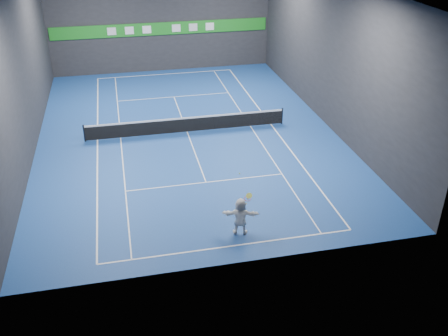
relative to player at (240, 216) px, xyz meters
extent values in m
plane|color=navy|center=(-0.65, 11.05, -0.87)|extent=(26.00, 26.00, 0.00)
cube|color=#262528|center=(-0.65, 24.05, 3.63)|extent=(18.00, 0.10, 9.00)
cube|color=#262528|center=(-0.65, -1.95, 3.63)|extent=(18.00, 0.10, 9.00)
cube|color=#262528|center=(-9.65, 11.05, 3.63)|extent=(0.10, 26.00, 9.00)
cube|color=#262528|center=(8.35, 11.05, 3.63)|extent=(0.10, 26.00, 9.00)
cube|color=white|center=(-0.65, -0.84, -0.86)|extent=(10.98, 0.08, 0.01)
cube|color=white|center=(-0.65, 22.94, -0.86)|extent=(10.98, 0.08, 0.01)
cube|color=white|center=(-6.14, 11.05, -0.86)|extent=(0.08, 23.78, 0.01)
cube|color=white|center=(4.84, 11.05, -0.86)|extent=(0.08, 23.78, 0.01)
cube|color=white|center=(-4.76, 11.05, -0.86)|extent=(0.06, 23.78, 0.01)
cube|color=white|center=(3.46, 11.05, -0.86)|extent=(0.06, 23.78, 0.01)
cube|color=white|center=(-0.65, 4.65, -0.86)|extent=(8.23, 0.06, 0.01)
cube|color=white|center=(-0.65, 17.45, -0.86)|extent=(8.23, 0.06, 0.01)
cube|color=white|center=(-0.65, 11.05, -0.86)|extent=(0.06, 12.80, 0.01)
imported|color=white|center=(0.00, 0.00, 0.00)|extent=(1.69, 0.93, 1.74)
sphere|color=#C1E726|center=(-0.06, 0.05, 2.09)|extent=(0.06, 0.06, 0.06)
cylinder|color=black|center=(-6.85, 11.05, -0.33)|extent=(0.10, 0.10, 1.07)
cylinder|color=black|center=(5.55, 11.05, -0.33)|extent=(0.10, 0.10, 1.07)
cube|color=black|center=(-0.65, 11.05, -0.40)|extent=(12.40, 0.03, 0.86)
cube|color=white|center=(-0.65, 11.05, 0.08)|extent=(12.40, 0.04, 0.10)
cube|color=#1D8720|center=(-0.65, 23.99, 2.63)|extent=(17.64, 0.06, 1.00)
cube|color=silver|center=(-4.65, 23.93, 2.63)|extent=(0.70, 0.04, 0.60)
cube|color=white|center=(-3.25, 23.93, 2.63)|extent=(0.70, 0.04, 0.60)
cube|color=white|center=(-1.85, 23.93, 2.63)|extent=(0.70, 0.04, 0.60)
cube|color=white|center=(0.55, 23.93, 2.63)|extent=(0.70, 0.04, 0.60)
cube|color=silver|center=(1.95, 23.93, 2.63)|extent=(0.70, 0.04, 0.60)
cube|color=white|center=(3.35, 23.93, 2.63)|extent=(0.70, 0.04, 0.60)
torus|color=red|center=(0.31, 0.05, 0.83)|extent=(0.38, 0.37, 0.13)
cylinder|color=#D2E651|center=(0.37, 0.05, 0.97)|extent=(0.36, 0.31, 0.22)
cylinder|color=red|center=(0.33, 0.05, 0.79)|extent=(0.09, 0.13, 0.17)
cylinder|color=yellow|center=(0.23, 0.03, 0.55)|extent=(0.07, 0.18, 0.25)
camera|label=1|loc=(-4.54, -17.26, 12.10)|focal=40.00mm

